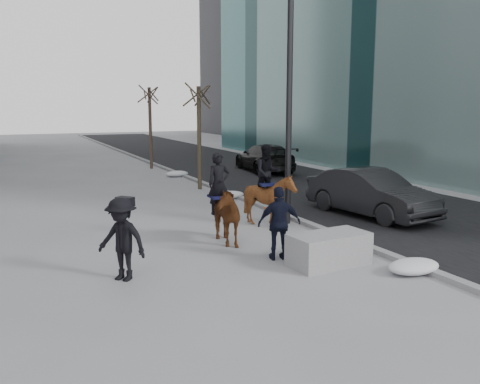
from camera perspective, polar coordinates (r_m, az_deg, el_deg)
name	(u,v)px	position (r m, az deg, el deg)	size (l,w,h in m)	color
ground	(262,264)	(11.89, 2.45, -8.03)	(120.00, 120.00, 0.00)	gray
road	(297,184)	(23.76, 6.43, 0.89)	(8.00, 90.00, 0.01)	black
curb	(218,189)	(21.97, -2.53, 0.37)	(0.25, 90.00, 0.12)	gray
planter	(329,249)	(11.88, 9.95, -6.34)	(1.85, 0.92, 0.74)	#959598
car_near	(371,193)	(17.26, 14.44, -0.09)	(1.64, 4.71, 1.55)	black
car_far	(264,158)	(28.18, 2.76, 3.86)	(2.12, 5.22, 1.51)	black
tree_near	(199,133)	(22.04, -4.61, 6.65)	(1.20, 1.20, 4.92)	#332B1E
tree_far	(150,124)	(29.71, -10.04, 7.54)	(1.20, 1.20, 5.14)	#372C21
mounted_left	(221,210)	(13.41, -2.17, -2.04)	(0.93, 1.89, 2.40)	#502810
mounted_right	(269,194)	(15.31, 3.28, -0.20)	(1.60, 1.73, 2.47)	#49210E
feeder	(279,223)	(12.02, 4.44, -3.53)	(1.10, 0.98, 1.75)	black
camera_crew	(122,239)	(10.86, -13.13, -5.15)	(1.24, 1.28, 1.75)	black
lamppost	(289,58)	(15.60, 5.52, 14.71)	(0.25, 1.00, 9.09)	black
snow_piles	(247,201)	(18.63, 0.76, -1.03)	(1.24, 17.56, 0.31)	silver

